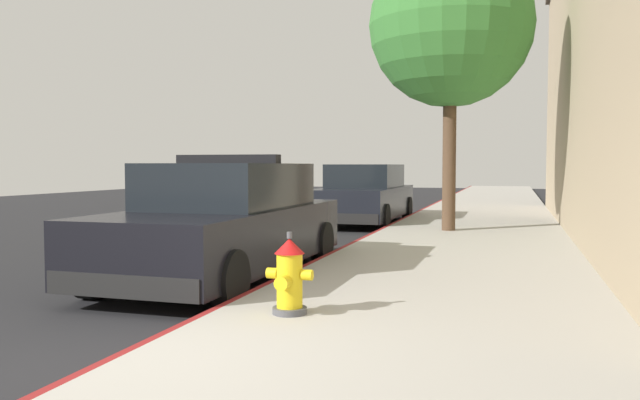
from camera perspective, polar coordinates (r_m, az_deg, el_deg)
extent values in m
cube|color=#232326|center=(15.53, -9.12, -2.94)|extent=(35.09, 60.00, 0.20)
cube|color=#ADA89E|center=(13.96, 13.60, -2.93)|extent=(3.73, 60.00, 0.16)
cube|color=maroon|center=(14.20, 5.90, -2.75)|extent=(0.08, 60.00, 0.16)
cube|color=black|center=(13.77, 21.80, 12.35)|extent=(0.06, 1.30, 1.10)
cube|color=black|center=(18.78, 20.51, 9.84)|extent=(0.06, 1.30, 1.10)
cube|color=black|center=(8.72, -8.53, -3.18)|extent=(1.84, 4.80, 0.76)
cube|color=black|center=(8.80, -8.15, 1.32)|extent=(1.64, 2.50, 0.60)
cube|color=black|center=(6.74, -17.20, -7.37)|extent=(1.76, 0.16, 0.24)
cube|color=black|center=(10.89, -3.19, -3.27)|extent=(1.76, 0.16, 0.24)
cylinder|color=black|center=(10.64, -8.75, -3.45)|extent=(0.22, 0.64, 0.64)
cylinder|color=black|center=(10.01, 0.17, -3.82)|extent=(0.22, 0.64, 0.64)
cylinder|color=black|center=(7.75, -19.81, -6.06)|extent=(0.22, 0.64, 0.64)
cylinder|color=black|center=(6.87, -8.16, -7.07)|extent=(0.22, 0.64, 0.64)
cube|color=black|center=(8.76, -8.31, 3.67)|extent=(1.48, 0.20, 0.12)
cube|color=red|center=(8.91, -10.34, 3.64)|extent=(0.44, 0.18, 0.11)
cube|color=#1E33E0|center=(8.61, -6.20, 3.69)|extent=(0.44, 0.18, 0.11)
cube|color=black|center=(16.74, 4.02, -0.14)|extent=(1.84, 4.80, 0.76)
cube|color=black|center=(16.86, 4.14, 2.19)|extent=(1.64, 2.50, 0.60)
cube|color=black|center=(14.49, 1.93, -1.67)|extent=(1.76, 0.16, 0.24)
cube|color=black|center=(19.03, 5.61, -0.54)|extent=(1.76, 0.16, 0.24)
cylinder|color=black|center=(18.60, 2.62, -0.61)|extent=(0.22, 0.64, 0.64)
cylinder|color=black|center=(18.25, 7.85, -0.71)|extent=(0.22, 0.64, 0.64)
cylinder|color=black|center=(15.34, -0.55, -1.40)|extent=(0.22, 0.64, 0.64)
cylinder|color=black|center=(14.91, 5.76, -1.55)|extent=(0.22, 0.64, 0.64)
cylinder|color=#4C4C51|center=(5.94, -2.75, -9.91)|extent=(0.32, 0.32, 0.06)
cylinder|color=yellow|center=(5.89, -2.76, -7.25)|extent=(0.24, 0.24, 0.50)
cone|color=red|center=(5.84, -2.77, -4.16)|extent=(0.28, 0.28, 0.14)
cylinder|color=#4C4C51|center=(5.83, -2.77, -3.19)|extent=(0.05, 0.05, 0.06)
cylinder|color=yellow|center=(5.93, -4.31, -6.58)|extent=(0.10, 0.10, 0.10)
cylinder|color=yellow|center=(5.82, -1.17, -6.77)|extent=(0.10, 0.10, 0.10)
cylinder|color=yellow|center=(5.72, -3.37, -7.46)|extent=(0.13, 0.12, 0.13)
cylinder|color=brown|center=(13.60, 11.57, 3.82)|extent=(0.28, 0.28, 3.10)
sphere|color=#387A33|center=(13.91, 11.70, 15.17)|extent=(3.40, 3.40, 3.40)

